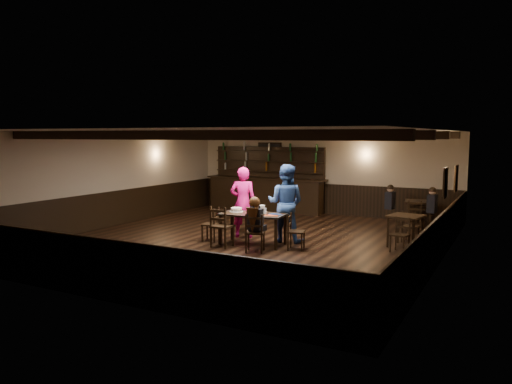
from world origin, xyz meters
The scene contains 25 objects.
ground centered at (0.00, 0.00, 0.00)m, with size 10.00×10.00×0.00m, color black.
room_shell centered at (0.01, 0.04, 1.75)m, with size 9.02×10.02×2.71m.
dining_table centered at (0.30, -0.31, 0.67)m, with size 1.59×0.90×0.75m.
chair_near_left centered at (-0.23, -0.93, 0.57)m, with size 0.46×0.43×0.97m.
chair_near_right centered at (0.72, -1.02, 0.51)m, with size 0.51×0.50×0.88m.
chair_end_left centered at (-0.76, -0.41, 0.48)m, with size 0.44×0.46×0.83m.
chair_end_right centered at (1.34, -0.31, 0.48)m, with size 0.45×0.46×0.83m.
chair_far_pushed centered at (-0.69, 1.00, 0.49)m, with size 0.50×0.48×0.84m.
woman_pink centered at (-0.34, 0.34, 0.90)m, with size 0.66×0.43×1.80m, color #DF1A8C.
man_blue centered at (0.83, 0.37, 0.95)m, with size 0.92×0.72×1.90m, color navy.
seated_person centered at (0.69, -0.96, 0.82)m, with size 0.33×0.50×0.81m.
cake centered at (-0.18, -0.27, 0.80)m, with size 0.33×0.33×0.10m.
plate_stack_a centered at (0.30, -0.32, 0.83)m, with size 0.16×0.16×0.15m, color white.
plate_stack_b centered at (0.47, -0.22, 0.85)m, with size 0.17×0.17×0.20m, color white.
tea_light centered at (0.29, -0.20, 0.78)m, with size 0.05×0.05×0.06m.
salt_shaker centered at (0.66, -0.34, 0.79)m, with size 0.03×0.03×0.08m, color silver.
pepper_shaker centered at (0.71, -0.39, 0.79)m, with size 0.03×0.03×0.08m, color #A5A8AD.
drink_glass centered at (0.52, -0.14, 0.82)m, with size 0.08×0.08×0.13m, color silver.
menu_red centered at (0.81, -0.35, 0.75)m, with size 0.31×0.22×0.00m, color #9C2F11.
menu_blue centered at (0.82, -0.17, 0.75)m, with size 0.30×0.21×0.00m, color navy.
bar_counter centered at (-1.91, 4.72, 0.73)m, with size 4.32×0.70×2.20m.
back_table_a centered at (3.55, 1.15, 0.64)m, with size 0.84×0.84×0.75m.
back_table_b centered at (3.35, 3.96, 0.64)m, with size 0.86×0.86×0.75m.
bg_patron_left centered at (2.54, 3.91, 0.82)m, with size 0.25×0.36×0.71m.
bg_patron_right centered at (3.73, 3.75, 0.82)m, with size 0.24×0.36×0.71m.
Camera 1 is at (5.87, -10.58, 2.59)m, focal length 35.00 mm.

